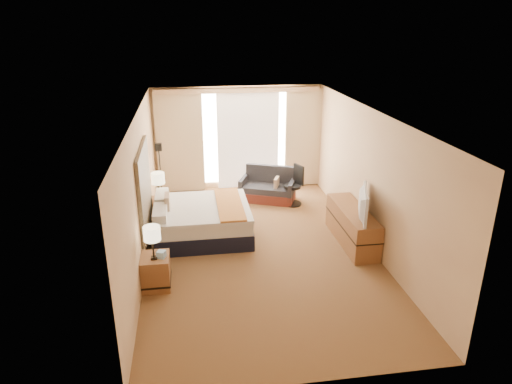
{
  "coord_description": "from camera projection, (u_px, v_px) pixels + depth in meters",
  "views": [
    {
      "loc": [
        -1.22,
        -7.69,
        4.12
      ],
      "look_at": [
        -0.0,
        0.4,
        1.01
      ],
      "focal_mm": 32.0,
      "sensor_mm": 36.0,
      "label": 1
    }
  ],
  "objects": [
    {
      "name": "loveseat",
      "position": [
        268.0,
        189.0,
        11.02
      ],
      "size": [
        1.45,
        1.13,
        0.8
      ],
      "rotation": [
        0.0,
        0.0,
        -0.4
      ],
      "color": "maroon",
      "rests_on": "floor"
    },
    {
      "name": "lamp_left",
      "position": [
        152.0,
        234.0,
        7.09
      ],
      "size": [
        0.27,
        0.27,
        0.56
      ],
      "color": "black",
      "rests_on": "nightstand_left"
    },
    {
      "name": "wall_front",
      "position": [
        309.0,
        291.0,
        5.04
      ],
      "size": [
        4.2,
        0.02,
        2.6
      ],
      "primitive_type": "cube",
      "color": "#D7B683",
      "rests_on": "ground"
    },
    {
      "name": "bed",
      "position": [
        202.0,
        220.0,
        9.15
      ],
      "size": [
        1.89,
        1.73,
        0.92
      ],
      "color": "black",
      "rests_on": "floor"
    },
    {
      "name": "wall_right",
      "position": [
        370.0,
        179.0,
        8.57
      ],
      "size": [
        0.02,
        7.0,
        2.6
      ],
      "primitive_type": "cube",
      "color": "#D7B683",
      "rests_on": "ground"
    },
    {
      "name": "desk_chair",
      "position": [
        294.0,
        187.0,
        10.71
      ],
      "size": [
        0.47,
        0.47,
        0.95
      ],
      "rotation": [
        0.0,
        0.0,
        0.37
      ],
      "color": "black",
      "rests_on": "floor"
    },
    {
      "name": "nightstand_left",
      "position": [
        156.0,
        272.0,
        7.41
      ],
      "size": [
        0.45,
        0.52,
        0.55
      ],
      "primitive_type": "cube",
      "color": "brown",
      "rests_on": "floor"
    },
    {
      "name": "window",
      "position": [
        248.0,
        137.0,
        11.51
      ],
      "size": [
        2.3,
        0.02,
        2.3
      ],
      "primitive_type": "cube",
      "color": "silver",
      "rests_on": "wall_back"
    },
    {
      "name": "floor",
      "position": [
        259.0,
        248.0,
        8.74
      ],
      "size": [
        4.2,
        7.0,
        0.02
      ],
      "primitive_type": "cube",
      "color": "#522017",
      "rests_on": "ground"
    },
    {
      "name": "lamp_right",
      "position": [
        158.0,
        179.0,
        9.5
      ],
      "size": [
        0.28,
        0.28,
        0.58
      ],
      "color": "black",
      "rests_on": "nightstand_right"
    },
    {
      "name": "wall_back",
      "position": [
        238.0,
        138.0,
        11.51
      ],
      "size": [
        4.2,
        0.02,
        2.6
      ],
      "primitive_type": "cube",
      "color": "#D7B683",
      "rests_on": "ground"
    },
    {
      "name": "tissue_box",
      "position": [
        161.0,
        254.0,
        7.27
      ],
      "size": [
        0.16,
        0.16,
        0.11
      ],
      "primitive_type": "cube",
      "rotation": [
        0.0,
        0.0,
        -0.36
      ],
      "color": "#8DB8DB",
      "rests_on": "nightstand_left"
    },
    {
      "name": "wall_left",
      "position": [
        141.0,
        191.0,
        7.98
      ],
      "size": [
        0.02,
        7.0,
        2.6
      ],
      "primitive_type": "cube",
      "color": "#D7B683",
      "rests_on": "ground"
    },
    {
      "name": "ceiling",
      "position": [
        260.0,
        114.0,
        7.81
      ],
      "size": [
        4.2,
        7.0,
        0.02
      ],
      "primitive_type": "cube",
      "color": "white",
      "rests_on": "wall_back"
    },
    {
      "name": "curtains",
      "position": [
        238.0,
        135.0,
        11.37
      ],
      "size": [
        4.12,
        0.19,
        2.56
      ],
      "color": "beige",
      "rests_on": "floor"
    },
    {
      "name": "telephone",
      "position": [
        166.0,
        196.0,
        9.75
      ],
      "size": [
        0.18,
        0.15,
        0.07
      ],
      "primitive_type": "cube",
      "rotation": [
        0.0,
        0.0,
        -0.14
      ],
      "color": "black",
      "rests_on": "nightstand_right"
    },
    {
      "name": "media_dresser",
      "position": [
        352.0,
        226.0,
        8.87
      ],
      "size": [
        0.5,
        1.8,
        0.7
      ],
      "primitive_type": "cube",
      "color": "brown",
      "rests_on": "floor"
    },
    {
      "name": "floor_lamp",
      "position": [
        160.0,
        163.0,
        10.21
      ],
      "size": [
        0.2,
        0.2,
        1.55
      ],
      "color": "black",
      "rests_on": "floor"
    },
    {
      "name": "headboard",
      "position": [
        145.0,
        188.0,
        8.18
      ],
      "size": [
        0.06,
        1.85,
        1.5
      ],
      "primitive_type": "cube",
      "color": "black",
      "rests_on": "wall_left"
    },
    {
      "name": "television",
      "position": [
        359.0,
        203.0,
        8.28
      ],
      "size": [
        0.43,
        0.96,
        0.56
      ],
      "primitive_type": "imported",
      "rotation": [
        0.0,
        0.0,
        1.24
      ],
      "color": "black",
      "rests_on": "media_dresser"
    },
    {
      "name": "nightstand_right",
      "position": [
        162.0,
        212.0,
        9.72
      ],
      "size": [
        0.45,
        0.52,
        0.55
      ],
      "primitive_type": "cube",
      "color": "brown",
      "rests_on": "floor"
    }
  ]
}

